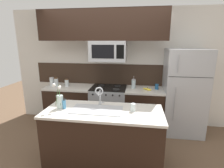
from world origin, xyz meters
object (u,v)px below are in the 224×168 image
at_px(coffee_tin, 157,87).
at_px(drinking_glass, 133,107).
at_px(stove_range, 109,107).
at_px(banana_bunch, 147,89).
at_px(microwave, 108,51).
at_px(sink_faucet, 99,93).
at_px(dish_soap_bottle, 64,104).
at_px(flower_vase, 60,101).
at_px(storage_jar_medium, 56,82).
at_px(french_press, 134,84).
at_px(refrigerator, 184,92).
at_px(storage_jar_tall, 52,82).
at_px(storage_jar_short, 67,83).

bearing_deg(coffee_tin, drinking_glass, -109.99).
distance_m(stove_range, banana_bunch, 0.95).
height_order(microwave, sink_faucet, microwave).
relative_size(sink_faucet, dish_soap_bottle, 1.85).
height_order(dish_soap_bottle, flower_vase, flower_vase).
height_order(storage_jar_medium, banana_bunch, storage_jar_medium).
bearing_deg(dish_soap_bottle, french_press, 52.84).
relative_size(stove_range, storage_jar_medium, 4.73).
relative_size(refrigerator, banana_bunch, 9.21).
bearing_deg(french_press, drinking_glass, -88.71).
height_order(french_press, coffee_tin, french_press).
bearing_deg(refrigerator, flower_vase, -148.75).
xyz_separation_m(stove_range, french_press, (0.54, 0.06, 0.55)).
bearing_deg(storage_jar_medium, microwave, 0.22).
bearing_deg(french_press, refrigerator, -2.22).
bearing_deg(flower_vase, sink_faucet, 19.78).
relative_size(storage_jar_tall, drinking_glass, 1.65).
xyz_separation_m(microwave, refrigerator, (1.57, 0.04, -0.82)).
bearing_deg(coffee_tin, storage_jar_tall, -178.54).
height_order(storage_jar_medium, sink_faucet, sink_faucet).
bearing_deg(storage_jar_tall, stove_range, 0.41).
distance_m(french_press, drinking_glass, 1.28).
xyz_separation_m(storage_jar_medium, dish_soap_bottle, (0.72, -1.24, -0.03)).
relative_size(coffee_tin, flower_vase, 0.27).
xyz_separation_m(storage_jar_tall, storage_jar_medium, (0.11, -0.02, 0.00)).
distance_m(stove_range, storage_jar_short, 1.09).
relative_size(refrigerator, french_press, 6.59).
bearing_deg(storage_jar_short, sink_faucet, -46.93).
bearing_deg(dish_soap_bottle, microwave, 69.42).
xyz_separation_m(sink_faucet, drinking_glass, (0.53, -0.16, -0.14)).
height_order(stove_range, sink_faucet, sink_faucet).
bearing_deg(banana_bunch, microwave, 177.30).
relative_size(microwave, coffee_tin, 6.77).
relative_size(banana_bunch, coffee_tin, 1.74).
relative_size(microwave, flower_vase, 1.83).
xyz_separation_m(refrigerator, banana_bunch, (-0.74, -0.08, 0.05)).
relative_size(storage_jar_tall, coffee_tin, 1.76).
distance_m(coffee_tin, dish_soap_bottle, 1.99).
bearing_deg(sink_faucet, banana_bunch, 51.41).
relative_size(storage_jar_short, dish_soap_bottle, 1.01).
bearing_deg(refrigerator, dish_soap_bottle, -147.75).
bearing_deg(flower_vase, drinking_glass, 2.31).
bearing_deg(storage_jar_medium, french_press, 2.83).
bearing_deg(drinking_glass, stove_range, 114.99).
bearing_deg(storage_jar_tall, dish_soap_bottle, -56.38).
bearing_deg(microwave, banana_bunch, -2.70).
bearing_deg(storage_jar_tall, drinking_glass, -32.82).
height_order(refrigerator, storage_jar_tall, refrigerator).
height_order(french_press, dish_soap_bottle, french_press).
height_order(storage_jar_tall, sink_faucet, sink_faucet).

